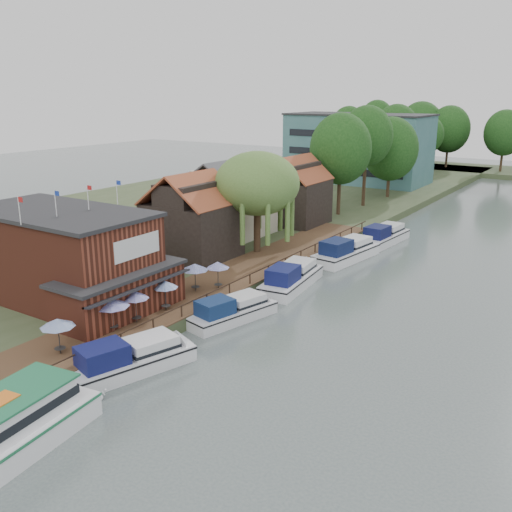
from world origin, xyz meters
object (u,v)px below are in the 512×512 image
Objects in this scene: umbrella_2 at (136,307)px; hotel_block at (358,148)px; cottage_b at (227,198)px; willow at (257,203)px; umbrella_4 at (195,277)px; cruiser_4 at (384,233)px; cottage_a at (192,216)px; cruiser_0 at (130,355)px; cottage_c at (295,190)px; swan at (99,397)px; umbrella_3 at (166,295)px; cruiser_3 at (346,248)px; umbrella_0 at (59,336)px; umbrella_5 at (218,275)px; cruiser_2 at (292,275)px; pub at (77,259)px; cruiser_1 at (232,308)px; umbrella_1 at (113,315)px.

hotel_block is at bearing 101.59° from umbrella_2.
cottage_b is 9.07m from willow.
umbrella_4 is 0.24× the size of cruiser_4.
cottage_a reaches higher than umbrella_2.
umbrella_2 is at bearing 147.32° from cruiser_0.
cottage_c is 44.04m from swan.
umbrella_3 reaches higher than cruiser_3.
umbrella_2 is at bearing -94.25° from cruiser_4.
willow is 4.39× the size of umbrella_0.
umbrella_5 is 7.35m from cruiser_2.
pub is at bearing 143.68° from swan.
cottage_b is 4.04× the size of umbrella_3.
cottage_b reaches higher than cruiser_2.
umbrella_4 is at bearing -128.66° from umbrella_5.
cruiser_3 is at bearing 81.81° from umbrella_0.
cottage_c is 32.54m from umbrella_3.
umbrella_2 is (3.19, -20.60, -3.93)m from willow.
cottage_a is 26.79m from swan.
pub is at bearing -83.57° from hotel_block.
cruiser_0 is at bearing -60.36° from cottage_a.
hotel_block reaches higher than umbrella_2.
umbrella_5 is (1.22, 1.52, 0.00)m from umbrella_4.
umbrella_0 and umbrella_5 have the same top height.
swan is at bearing -75.08° from cottage_c.
cruiser_4 is at bearing 80.03° from umbrella_5.
cruiser_3 is (0.33, 20.07, 0.20)m from cruiser_1.
umbrella_3 is at bearing 18.72° from pub.
umbrella_0 reaches higher than cruiser_4.
cruiser_1 is 13.89m from swan.
cottage_c is at bearing 121.63° from cruiser_0.
hotel_block is at bearing 103.64° from umbrella_5.
cruiser_3 is at bearing 80.91° from umbrella_1.
cottage_b is at bearing 107.89° from umbrella_0.
cottage_b is 29.69m from umbrella_1.
umbrella_0 is 1.00× the size of umbrella_5.
cottage_b is at bearing 124.06° from umbrella_5.
umbrella_1 is at bearing -94.10° from cruiser_4.
cruiser_2 is 23.19m from swan.
cruiser_2 is (-0.07, 9.30, 0.16)m from cruiser_1.
cottage_c is (4.00, 9.00, 0.00)m from cottage_b.
cruiser_2 is at bearing 76.74° from umbrella_1.
cruiser_1 is at bearing 92.40° from swan.
cruiser_4 is (1.06, 28.87, 0.13)m from cruiser_1.
cottage_b is 1.00× the size of cruiser_0.
cruiser_4 is at bearing -61.62° from hotel_block.
umbrella_2 and umbrella_4 have the same top height.
umbrella_3 is at bearing -126.12° from cruiser_1.
cottage_a is at bearing 117.78° from swan.
umbrella_2 is at bearing -81.21° from willow.
swan is at bearing -14.90° from umbrella_0.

